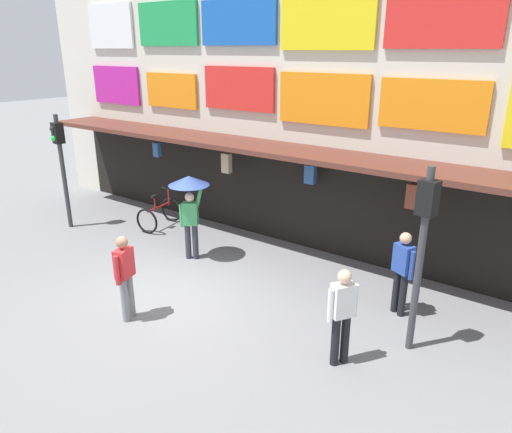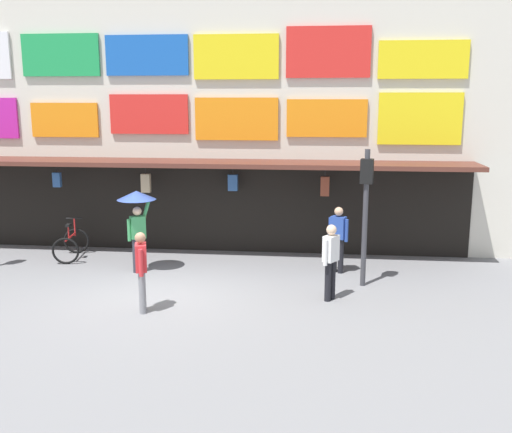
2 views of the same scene
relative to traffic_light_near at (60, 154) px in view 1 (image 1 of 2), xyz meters
The scene contains 9 objects.
ground_plane 5.85m from the traffic_light_near, 12.84° to the right, with size 80.00×80.00×0.00m, color slate.
shopfront 6.54m from the traffic_light_near, 32.31° to the left, with size 18.00×2.60×8.00m.
traffic_light_near is the anchor object (origin of this frame).
traffic_light_far 9.90m from the traffic_light_near, ahead, with size 0.32×0.35×3.20m.
bicycle_parked 3.13m from the traffic_light_near, 35.49° to the left, with size 0.89×1.26×1.05m.
pedestrian_in_white 5.84m from the traffic_light_near, 22.81° to the right, with size 0.31×0.51×1.68m.
pedestrian_in_red 9.46m from the traffic_light_near, ahead, with size 0.48×0.36×1.68m.
pedestrian_with_umbrella 4.40m from the traffic_light_near, ahead, with size 0.96×0.96×2.08m.
pedestrian_in_yellow 9.25m from the traffic_light_near, ahead, with size 0.38×0.46×1.68m.
Camera 1 is at (6.52, -5.88, 4.86)m, focal length 33.06 mm.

